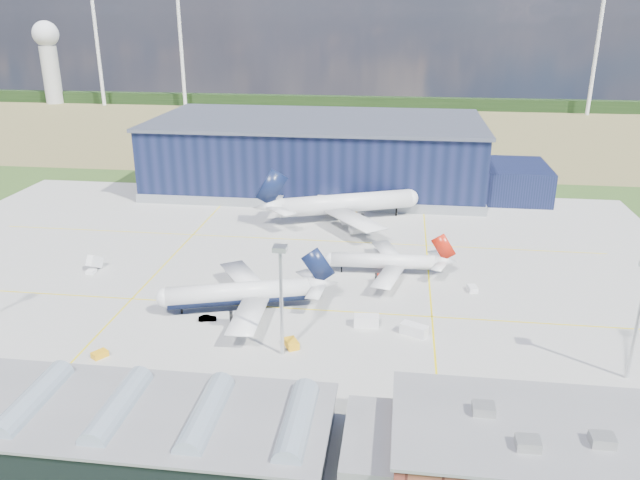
% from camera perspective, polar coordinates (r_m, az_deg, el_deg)
% --- Properties ---
extents(ground, '(600.00, 600.00, 0.00)m').
position_cam_1_polar(ground, '(153.83, -5.02, -4.43)').
color(ground, '#30521E').
rests_on(ground, ground).
extents(apron, '(220.00, 160.00, 0.08)m').
position_cam_1_polar(apron, '(162.74, -4.27, -2.96)').
color(apron, '#9E9E99').
rests_on(apron, ground).
extents(farmland, '(600.00, 220.00, 0.01)m').
position_cam_1_polar(farmland, '(363.29, 2.46, 10.14)').
color(farmland, '#92834E').
rests_on(farmland, ground).
extents(treeline, '(600.00, 8.00, 8.00)m').
position_cam_1_polar(treeline, '(441.44, 3.44, 12.46)').
color(treeline, black).
rests_on(treeline, ground).
extents(horizon_dressing, '(440.20, 18.00, 70.00)m').
position_cam_1_polar(horizon_dressing, '(485.73, -20.59, 15.57)').
color(horizon_dressing, white).
rests_on(horizon_dressing, ground).
extents(hangar, '(145.00, 62.00, 26.10)m').
position_cam_1_polar(hangar, '(238.63, 0.43, 7.60)').
color(hangar, black).
rests_on(hangar, ground).
extents(ops_building, '(46.00, 23.00, 10.90)m').
position_cam_1_polar(ops_building, '(99.45, 20.58, -17.90)').
color(ops_building, maroon).
rests_on(ops_building, ground).
extents(glass_concourse, '(78.00, 23.00, 8.60)m').
position_cam_1_polar(glass_concourse, '(104.46, -16.00, -16.01)').
color(glass_concourse, black).
rests_on(glass_concourse, ground).
extents(light_mast_center, '(2.60, 2.60, 23.00)m').
position_cam_1_polar(light_mast_center, '(118.82, -3.60, -3.96)').
color(light_mast_center, silver).
rests_on(light_mast_center, ground).
extents(airliner_navy, '(51.51, 50.92, 13.49)m').
position_cam_1_polar(airliner_navy, '(141.21, -7.46, -3.88)').
color(airliner_navy, white).
rests_on(airliner_navy, ground).
extents(airliner_red, '(35.65, 34.93, 11.16)m').
position_cam_1_polar(airliner_red, '(160.07, 5.83, -1.27)').
color(airliner_red, white).
rests_on(airliner_red, ground).
extents(airliner_widebody, '(71.48, 70.82, 18.00)m').
position_cam_1_polar(airliner_widebody, '(199.69, 2.45, 4.26)').
color(airliner_widebody, white).
rests_on(airliner_widebody, ground).
extents(gse_tug_a, '(3.79, 4.35, 1.55)m').
position_cam_1_polar(gse_tug_a, '(127.83, -2.63, -9.46)').
color(gse_tug_a, '#FFAF16').
rests_on(gse_tug_a, ground).
extents(gse_tug_b, '(3.28, 3.53, 1.27)m').
position_cam_1_polar(gse_tug_b, '(131.72, -19.49, -9.83)').
color(gse_tug_b, '#FFAF16').
rests_on(gse_tug_b, ground).
extents(gse_van_a, '(6.11, 4.66, 2.45)m').
position_cam_1_polar(gse_van_a, '(133.30, 8.59, -8.13)').
color(gse_van_a, white).
rests_on(gse_van_a, ground).
extents(gse_cart_a, '(2.60, 3.44, 1.35)m').
position_cam_1_polar(gse_cart_a, '(155.90, 13.76, -4.35)').
color(gse_cart_a, white).
rests_on(gse_cart_a, ground).
extents(gse_tug_c, '(2.82, 3.68, 1.43)m').
position_cam_1_polar(gse_tug_c, '(206.16, 3.01, 2.36)').
color(gse_tug_c, '#FFAF16').
rests_on(gse_tug_c, ground).
extents(gse_van_c, '(5.47, 2.89, 2.56)m').
position_cam_1_polar(gse_van_c, '(135.66, 4.27, -7.38)').
color(gse_van_c, white).
rests_on(gse_van_c, ground).
extents(airstair, '(2.65, 4.80, 2.91)m').
position_cam_1_polar(airstair, '(173.68, -19.87, -2.13)').
color(airstair, white).
rests_on(airstair, ground).
extents(car_b, '(4.11, 2.24, 1.28)m').
position_cam_1_polar(car_b, '(139.91, -10.26, -7.06)').
color(car_b, '#99999E').
rests_on(car_b, ground).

